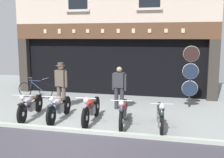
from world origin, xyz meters
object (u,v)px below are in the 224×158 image
Objects in this scene: motorcycle_center_right at (123,112)px; shopkeeper_center at (119,86)px; tyre_sign_pole at (191,72)px; advert_board_far at (40,54)px; advert_board_near at (63,54)px; motorcycle_center at (91,109)px; motorcycle_center_left at (59,107)px; salesman_left at (61,83)px; motorcycle_right at (160,115)px; motorcycle_left at (30,105)px; leaning_bicycle at (35,89)px.

motorcycle_center_right is 1.22× the size of shopkeeper_center.
motorcycle_center_right is 0.83× the size of tyre_sign_pole.
advert_board_near is at bearing -0.00° from advert_board_far.
tyre_sign_pole reaches higher than shopkeeper_center.
motorcycle_center is 6.08m from advert_board_far.
motorcycle_center_left is at bearing -7.73° from motorcycle_center_right.
motorcycle_center_left is at bearing 123.14° from salesman_left.
motorcycle_center is 2.19m from motorcycle_right.
salesman_left reaches higher than motorcycle_center_left.
motorcycle_center_left is at bearing 173.05° from motorcycle_left.
motorcycle_left is 4.59m from advert_board_near.
shopkeeper_center is at bearing -135.78° from motorcycle_center_left.
advert_board_near is at bearing -71.00° from motorcycle_center_left.
salesman_left is 2.21m from shopkeeper_center.
advert_board_near is (-1.14, 2.89, 0.87)m from salesman_left.
leaning_bicycle is (-6.66, 0.16, -1.01)m from tyre_sign_pole.
salesman_left is 3.23m from advert_board_near.
shopkeeper_center is (2.19, 0.32, -0.08)m from salesman_left.
salesman_left is 1.94× the size of advert_board_far.
salesman_left is (-3.83, 1.54, 0.55)m from motorcycle_right.
salesman_left is at bearing -43.86° from motorcycle_center.
motorcycle_center is 4.21m from tyre_sign_pole.
advert_board_far is (-2.94, 4.31, 1.44)m from motorcycle_center_left.
advert_board_near is 1.26m from advert_board_far.
salesman_left is at bearing -116.58° from motorcycle_left.
leaning_bicycle is at bearing 178.64° from tyre_sign_pole.
motorcycle_center is 4.54m from leaning_bicycle.
leaning_bicycle is (-2.44, 2.82, -0.06)m from motorcycle_center_left.
shopkeeper_center is (1.65, 1.74, 0.47)m from motorcycle_center_left.
tyre_sign_pole reaches higher than motorcycle_center_left.
shopkeeper_center is at bearing -79.89° from motorcycle_center_right.
motorcycle_right is (3.29, -0.12, -0.00)m from motorcycle_center_left.
advert_board_near is (-1.68, 4.31, 1.42)m from motorcycle_center_left.
salesman_left is (-2.70, 1.49, 0.54)m from motorcycle_center_right.
motorcycle_center is at bearing 151.29° from salesman_left.
motorcycle_center_left is 1.12× the size of leaning_bicycle.
salesman_left is at bearing 58.39° from leaning_bicycle.
motorcycle_center_left is 1.14× the size of salesman_left.
advert_board_near reaches higher than leaning_bicycle.
motorcycle_center is 1.18× the size of salesman_left.
shopkeeper_center is at bearing -37.73° from advert_board_near.
motorcycle_left is at bearing -153.01° from tyre_sign_pole.
advert_board_near is (-0.65, 4.32, 1.42)m from motorcycle_left.
motorcycle_center_left is 2.44m from shopkeeper_center.
salesman_left is 1.08× the size of shopkeeper_center.
motorcycle_left is 3.19m from motorcycle_center_right.
shopkeeper_center is at bearing -54.96° from motorcycle_right.
motorcycle_left is 2.28× the size of advert_board_near.
advert_board_far reaches higher than leaning_bicycle.
salesman_left is 1.95× the size of advert_board_near.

